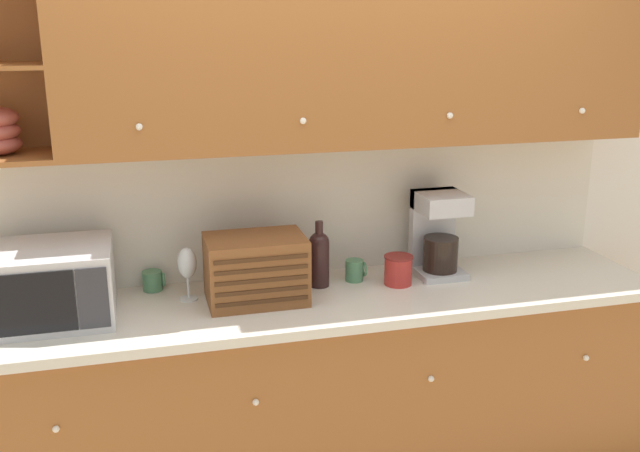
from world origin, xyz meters
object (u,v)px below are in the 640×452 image
at_px(wine_glass, 187,265).
at_px(bread_box, 256,269).
at_px(coffee_maker, 438,233).
at_px(wine_bottle, 319,256).
at_px(storage_canister, 398,270).
at_px(mug_blue_second, 355,270).
at_px(mug, 153,281).
at_px(microwave, 46,284).

bearing_deg(wine_glass, bread_box, -17.09).
bearing_deg(coffee_maker, wine_bottle, -178.67).
bearing_deg(wine_glass, storage_canister, -3.58).
distance_m(bread_box, coffee_maker, 0.87).
xyz_separation_m(mug_blue_second, coffee_maker, (0.39, -0.01, 0.15)).
bearing_deg(mug_blue_second, mug, 172.80).
distance_m(microwave, mug_blue_second, 1.29).
xyz_separation_m(mug, wine_glass, (0.14, -0.15, 0.11)).
height_order(bread_box, wine_bottle, wine_bottle).
xyz_separation_m(microwave, bread_box, (0.81, -0.02, -0.01)).
distance_m(bread_box, mug_blue_second, 0.49).
xyz_separation_m(microwave, mug_blue_second, (1.28, 0.10, -0.10)).
bearing_deg(wine_glass, microwave, -173.10).
relative_size(wine_bottle, coffee_maker, 0.76).
height_order(microwave, wine_glass, microwave).
bearing_deg(wine_bottle, coffee_maker, 1.33).
bearing_deg(microwave, wine_bottle, 4.23).
bearing_deg(wine_bottle, mug_blue_second, 6.34).
xyz_separation_m(microwave, coffee_maker, (1.67, 0.10, 0.05)).
bearing_deg(bread_box, wine_glass, 162.91).
bearing_deg(microwave, storage_canister, 0.35).
bearing_deg(wine_glass, mug_blue_second, 2.76).
xyz_separation_m(wine_glass, coffee_maker, (1.13, 0.03, 0.04)).
bearing_deg(mug_blue_second, wine_glass, -177.24).
height_order(wine_glass, coffee_maker, coffee_maker).
bearing_deg(wine_bottle, microwave, -175.77).
bearing_deg(coffee_maker, microwave, -176.75).
relative_size(wine_glass, mug_blue_second, 2.36).
relative_size(bread_box, coffee_maker, 1.05).
xyz_separation_m(storage_canister, coffee_maker, (0.22, 0.09, 0.13)).
height_order(storage_canister, coffee_maker, coffee_maker).
bearing_deg(mug, wine_bottle, -10.48).
relative_size(storage_canister, coffee_maker, 0.34).
distance_m(mug, wine_glass, 0.23).
bearing_deg(wine_bottle, wine_glass, -178.35).
bearing_deg(mug_blue_second, bread_box, -165.68).
relative_size(mug, wine_glass, 0.42).
relative_size(microwave, mug_blue_second, 5.21).
xyz_separation_m(bread_box, mug_blue_second, (0.47, 0.12, -0.09)).
xyz_separation_m(microwave, wine_glass, (0.54, 0.07, 0.01)).
height_order(microwave, wine_bottle, wine_bottle).
height_order(microwave, mug, microwave).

